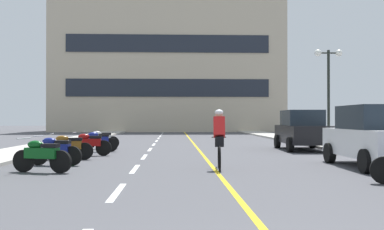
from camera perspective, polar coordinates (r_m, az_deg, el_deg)
ground_plane at (r=23.76m, az=-0.19°, el=-3.93°), size 140.00×140.00×0.00m
curb_left at (r=27.46m, az=-15.65°, el=-3.32°), size 2.40×72.00×0.12m
curb_right at (r=27.93m, az=14.52°, el=-3.28°), size 2.40×72.00×0.12m
lane_dash_1 at (r=8.88m, az=-9.56°, el=-9.68°), size 0.14×2.20×0.01m
lane_dash_2 at (r=12.82m, az=-7.31°, el=-6.85°), size 0.14×2.20×0.01m
lane_dash_3 at (r=16.79m, az=-6.13°, el=-5.34°), size 0.14×2.20×0.01m
lane_dash_4 at (r=20.77m, az=-5.41°, el=-4.41°), size 0.14×2.20×0.01m
lane_dash_5 at (r=24.76m, az=-4.92°, el=-3.78°), size 0.14×2.20×0.01m
lane_dash_6 at (r=28.75m, az=-4.56°, el=-3.33°), size 0.14×2.20×0.01m
lane_dash_7 at (r=32.75m, az=-4.29°, el=-2.98°), size 0.14×2.20×0.01m
lane_dash_8 at (r=36.74m, az=-4.08°, el=-2.71°), size 0.14×2.20×0.01m
lane_dash_9 at (r=40.74m, az=-3.92°, el=-2.50°), size 0.14×2.20×0.01m
lane_dash_10 at (r=44.73m, az=-3.78°, el=-2.32°), size 0.14×2.20×0.01m
lane_dash_11 at (r=48.73m, az=-3.66°, el=-2.17°), size 0.14×2.20×0.01m
centre_line_yellow at (r=26.76m, az=0.10°, el=-3.54°), size 0.12×66.00×0.01m
office_building at (r=52.86m, az=-3.01°, el=6.55°), size 25.84×9.64×15.83m
street_lamp_mid at (r=24.24m, az=17.06°, el=4.99°), size 1.46×0.36×4.91m
parked_car_near at (r=14.08m, az=22.31°, el=-2.52°), size 1.96×4.22×1.82m
parked_car_mid at (r=20.98m, az=13.87°, el=-1.87°), size 2.05×4.26×1.82m
motorcycle_3 at (r=12.46m, az=-18.70°, el=-4.84°), size 1.66×0.73×0.92m
motorcycle_4 at (r=14.22m, az=-17.15°, el=-4.31°), size 1.68×0.64×0.92m
motorcycle_5 at (r=15.99m, az=-15.60°, el=-3.89°), size 1.70×0.60×0.92m
motorcycle_6 at (r=17.58m, az=-13.07°, el=-3.58°), size 1.70×0.60×0.92m
motorcycle_7 at (r=19.57m, az=-11.99°, el=-3.27°), size 1.69×0.60×0.92m
motorcycle_8 at (r=21.42m, az=-11.60°, el=-3.03°), size 1.69×0.61×0.92m
cyclist_rider at (r=12.54m, az=3.50°, el=-2.94°), size 0.42×1.77×1.71m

